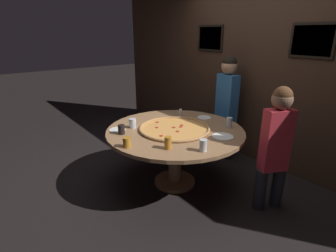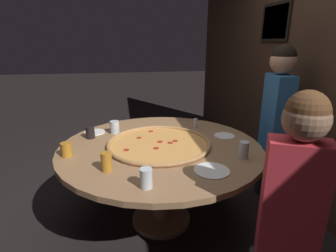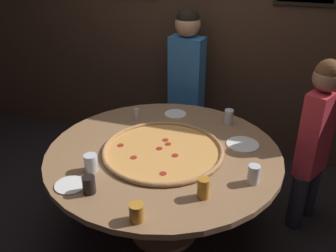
% 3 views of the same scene
% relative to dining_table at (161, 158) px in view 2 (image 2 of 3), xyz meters
% --- Properties ---
extents(ground_plane, '(24.00, 24.00, 0.00)m').
position_rel_dining_table_xyz_m(ground_plane, '(0.00, 0.00, -0.62)').
color(ground_plane, black).
extents(back_wall, '(6.40, 0.08, 2.60)m').
position_rel_dining_table_xyz_m(back_wall, '(0.00, 1.43, 0.69)').
color(back_wall, '#3D281C').
rests_on(back_wall, ground_plane).
extents(dining_table, '(1.65, 1.65, 0.74)m').
position_rel_dining_table_xyz_m(dining_table, '(0.00, 0.00, 0.00)').
color(dining_table, '#936B47').
rests_on(dining_table, ground_plane).
extents(giant_pizza, '(0.85, 0.85, 0.03)m').
position_rel_dining_table_xyz_m(giant_pizza, '(0.00, -0.01, 0.14)').
color(giant_pizza, '#E0994C').
rests_on(giant_pizza, dining_table).
extents(drink_cup_far_left, '(0.08, 0.08, 0.10)m').
position_rel_dining_table_xyz_m(drink_cup_far_left, '(0.10, -0.72, 0.17)').
color(drink_cup_far_left, '#BC7A23').
rests_on(drink_cup_far_left, dining_table).
extents(drink_cup_near_right, '(0.07, 0.07, 0.12)m').
position_rel_dining_table_xyz_m(drink_cup_near_right, '(0.64, -0.18, 0.18)').
color(drink_cup_near_right, silver).
rests_on(drink_cup_near_right, dining_table).
extents(drink_cup_by_shaker, '(0.07, 0.07, 0.13)m').
position_rel_dining_table_xyz_m(drink_cup_by_shaker, '(0.39, -0.41, 0.19)').
color(drink_cup_by_shaker, '#BC7A23').
rests_on(drink_cup_by_shaker, dining_table).
extents(drink_cup_centre_back, '(0.09, 0.09, 0.11)m').
position_rel_dining_table_xyz_m(drink_cup_centre_back, '(-0.36, -0.37, 0.18)').
color(drink_cup_centre_back, silver).
rests_on(drink_cup_centre_back, dining_table).
extents(drink_cup_far_right, '(0.07, 0.07, 0.12)m').
position_rel_dining_table_xyz_m(drink_cup_far_right, '(0.36, 0.56, 0.18)').
color(drink_cup_far_right, silver).
rests_on(drink_cup_far_right, dining_table).
extents(drink_cup_near_left, '(0.08, 0.08, 0.11)m').
position_rel_dining_table_xyz_m(drink_cup_near_left, '(-0.26, -0.58, 0.18)').
color(drink_cup_near_left, black).
rests_on(drink_cup_near_left, dining_table).
extents(white_plate_left_side, '(0.19, 0.19, 0.01)m').
position_rel_dining_table_xyz_m(white_plate_left_side, '(-0.40, -0.56, 0.13)').
color(white_plate_left_side, white).
rests_on(white_plate_left_side, dining_table).
extents(white_plate_far_back, '(0.18, 0.18, 0.01)m').
position_rel_dining_table_xyz_m(white_plate_far_back, '(-0.10, 0.60, 0.13)').
color(white_plate_far_back, white).
rests_on(white_plate_far_back, dining_table).
extents(white_plate_right_side, '(0.24, 0.24, 0.01)m').
position_rel_dining_table_xyz_m(white_plate_right_side, '(0.52, 0.26, 0.13)').
color(white_plate_right_side, white).
rests_on(white_plate_right_side, dining_table).
extents(condiment_shaker, '(0.04, 0.04, 0.10)m').
position_rel_dining_table_xyz_m(condiment_shaker, '(-0.37, 0.40, 0.17)').
color(condiment_shaker, silver).
rests_on(condiment_shaker, dining_table).
extents(diner_centre_back, '(0.26, 0.36, 1.36)m').
position_rel_dining_table_xyz_m(diner_centre_back, '(1.01, 0.50, 0.15)').
color(diner_centre_back, '#232328').
rests_on(diner_centre_back, ground_plane).
extents(diner_far_left, '(0.40, 0.23, 1.53)m').
position_rel_dining_table_xyz_m(diner_far_left, '(-0.16, 1.12, 0.25)').
color(diner_far_left, '#232328').
rests_on(diner_far_left, ground_plane).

